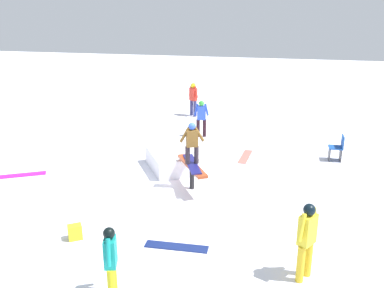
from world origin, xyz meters
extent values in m
plane|color=white|center=(0.00, 0.00, 0.00)|extent=(60.00, 60.00, 0.00)
cylinder|color=black|center=(0.00, 0.00, 0.33)|extent=(0.14, 0.14, 0.66)
cube|color=#A53F1E|center=(0.00, 0.00, 0.70)|extent=(1.69, 1.18, 0.08)
cube|color=white|center=(-1.41, -0.87, 0.28)|extent=(2.32, 2.22, 0.56)
cube|color=navy|center=(0.00, 0.00, 0.75)|extent=(1.52, 0.84, 0.03)
cylinder|color=#2F262E|center=(0.05, -0.11, 1.02)|extent=(0.13, 0.13, 0.50)
cylinder|color=#2F262E|center=(-0.05, 0.11, 1.02)|extent=(0.13, 0.13, 0.50)
cube|color=brown|center=(0.00, 0.00, 1.50)|extent=(0.30, 0.37, 0.48)
cylinder|color=brown|center=(0.08, -0.18, 1.61)|extent=(0.19, 0.31, 0.44)
cylinder|color=brown|center=(-0.08, 0.18, 1.61)|extent=(0.19, 0.31, 0.44)
sphere|color=blue|center=(0.00, 0.00, 1.84)|extent=(0.20, 0.20, 0.20)
cylinder|color=black|center=(-4.85, -0.82, 0.35)|extent=(0.13, 0.13, 0.70)
cylinder|color=black|center=(-4.91, -0.58, 0.35)|extent=(0.13, 0.13, 0.70)
cube|color=blue|center=(-4.88, -0.70, 0.96)|extent=(0.27, 0.36, 0.54)
cylinder|color=blue|center=(-4.83, -0.90, 1.09)|extent=(0.12, 0.20, 0.47)
cylinder|color=blue|center=(-4.93, -0.51, 1.09)|extent=(0.12, 0.20, 0.47)
sphere|color=green|center=(-4.88, -0.70, 1.34)|extent=(0.21, 0.21, 0.21)
cylinder|color=gold|center=(3.70, 2.90, 0.38)|extent=(0.15, 0.15, 0.76)
cylinder|color=gold|center=(3.47, 3.05, 0.38)|extent=(0.15, 0.15, 0.76)
cube|color=yellow|center=(3.59, 2.98, 1.05)|extent=(0.42, 0.38, 0.59)
cylinder|color=yellow|center=(3.77, 2.86, 1.19)|extent=(0.22, 0.18, 0.52)
cylinder|color=yellow|center=(3.40, 3.10, 1.19)|extent=(0.22, 0.18, 0.52)
sphere|color=black|center=(3.59, 2.98, 1.46)|extent=(0.23, 0.23, 0.23)
cylinder|color=navy|center=(-7.85, -1.59, 0.36)|extent=(0.15, 0.15, 0.73)
cylinder|color=navy|center=(-8.04, -1.79, 0.36)|extent=(0.15, 0.15, 0.73)
cube|color=red|center=(-7.94, -1.69, 1.02)|extent=(0.40, 0.41, 0.58)
cylinder|color=red|center=(-7.80, -1.53, 1.15)|extent=(0.22, 0.22, 0.52)
cylinder|color=red|center=(-8.09, -1.85, 1.15)|extent=(0.22, 0.22, 0.52)
sphere|color=yellow|center=(-7.94, -1.69, 1.42)|extent=(0.23, 0.23, 0.23)
cylinder|color=gold|center=(4.79, -0.40, 0.34)|extent=(0.14, 0.14, 0.68)
cylinder|color=gold|center=(5.03, -0.33, 0.34)|extent=(0.14, 0.14, 0.68)
cube|color=teal|center=(4.91, -0.37, 0.94)|extent=(0.37, 0.28, 0.53)
cylinder|color=teal|center=(4.71, -0.42, 1.06)|extent=(0.21, 0.13, 0.47)
cylinder|color=teal|center=(5.10, -0.31, 1.06)|extent=(0.21, 0.13, 0.47)
sphere|color=black|center=(4.91, -0.37, 1.31)|extent=(0.21, 0.21, 0.21)
cube|color=navy|center=(3.06, 0.33, 0.01)|extent=(0.32, 1.39, 0.02)
cube|color=#E56A5D|center=(-2.93, 1.22, 0.01)|extent=(1.37, 0.39, 0.02)
cube|color=#D01AA5|center=(0.19, -5.31, 0.01)|extent=(0.92, 1.40, 0.02)
cube|color=#3F3F44|center=(-3.23, 3.99, 0.22)|extent=(0.40, 0.04, 0.44)
cube|color=#3F3F44|center=(-3.24, 4.35, 0.22)|extent=(0.40, 0.04, 0.44)
cube|color=#1C4EA4|center=(-3.23, 4.17, 0.46)|extent=(0.45, 0.45, 0.04)
cube|color=#1C4EA4|center=(-3.24, 4.37, 0.68)|extent=(0.44, 0.05, 0.40)
cube|color=yellow|center=(3.21, -1.97, 0.17)|extent=(0.35, 0.37, 0.34)
camera|label=1|loc=(10.87, 2.39, 5.07)|focal=40.00mm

